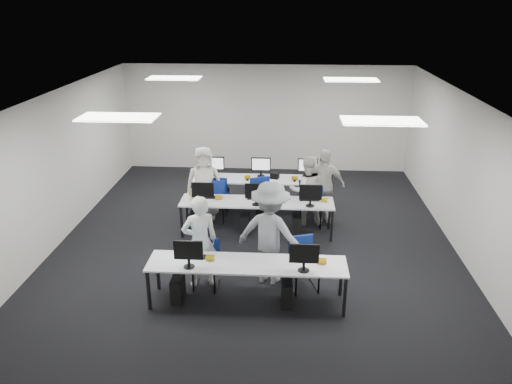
# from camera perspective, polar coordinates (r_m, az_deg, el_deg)

# --- Properties ---
(room) EXTENTS (9.00, 9.02, 3.00)m
(room) POSITION_cam_1_polar(r_m,az_deg,el_deg) (9.95, 0.03, 2.59)
(room) COLOR black
(room) RESTS_ON ground
(ceiling_panels) EXTENTS (5.20, 4.60, 0.02)m
(ceiling_panels) POSITION_cam_1_polar(r_m,az_deg,el_deg) (9.57, 0.03, 11.04)
(ceiling_panels) COLOR white
(ceiling_panels) RESTS_ON room
(desk_front) EXTENTS (3.20, 0.70, 0.73)m
(desk_front) POSITION_cam_1_polar(r_m,az_deg,el_deg) (8.09, -1.05, -8.43)
(desk_front) COLOR silver
(desk_front) RESTS_ON ground
(desk_mid) EXTENTS (3.20, 0.70, 0.73)m
(desk_mid) POSITION_cam_1_polar(r_m,az_deg,el_deg) (10.42, 0.09, -1.33)
(desk_mid) COLOR silver
(desk_mid) RESTS_ON ground
(desk_back) EXTENTS (3.20, 0.70, 0.73)m
(desk_back) POSITION_cam_1_polar(r_m,az_deg,el_deg) (11.72, 0.51, 1.31)
(desk_back) COLOR silver
(desk_back) RESTS_ON ground
(equipment_front) EXTENTS (2.51, 0.41, 1.19)m
(equipment_front) POSITION_cam_1_polar(r_m,az_deg,el_deg) (8.26, -2.39, -10.39)
(equipment_front) COLOR #0C5FA3
(equipment_front) RESTS_ON desk_front
(equipment_mid) EXTENTS (2.91, 0.41, 1.19)m
(equipment_mid) POSITION_cam_1_polar(r_m,az_deg,el_deg) (10.55, -0.95, -2.96)
(equipment_mid) COLOR white
(equipment_mid) RESTS_ON desk_mid
(equipment_back) EXTENTS (2.91, 0.41, 1.19)m
(equipment_back) POSITION_cam_1_polar(r_m,az_deg,el_deg) (11.85, 1.44, -0.15)
(equipment_back) COLOR white
(equipment_back) RESTS_ON desk_back
(chair_0) EXTENTS (0.44, 0.47, 0.84)m
(chair_0) POSITION_cam_1_polar(r_m,az_deg,el_deg) (8.78, -5.68, -9.12)
(chair_0) COLOR navy
(chair_0) RESTS_ON ground
(chair_1) EXTENTS (0.56, 0.59, 0.91)m
(chair_1) POSITION_cam_1_polar(r_m,az_deg,el_deg) (8.71, 5.43, -9.18)
(chair_1) COLOR navy
(chair_1) RESTS_ON ground
(chair_2) EXTENTS (0.50, 0.53, 0.93)m
(chair_2) POSITION_cam_1_polar(r_m,az_deg,el_deg) (11.27, -4.57, -1.74)
(chair_2) COLOR navy
(chair_2) RESTS_ON ground
(chair_3) EXTENTS (0.63, 0.65, 0.96)m
(chair_3) POSITION_cam_1_polar(r_m,az_deg,el_deg) (11.17, 0.76, -1.82)
(chair_3) COLOR navy
(chair_3) RESTS_ON ground
(chair_4) EXTENTS (0.51, 0.55, 0.97)m
(chair_4) POSITION_cam_1_polar(r_m,az_deg,el_deg) (11.03, 6.13, -2.25)
(chair_4) COLOR navy
(chair_4) RESTS_ON ground
(chair_5) EXTENTS (0.47, 0.51, 0.95)m
(chair_5) POSITION_cam_1_polar(r_m,az_deg,el_deg) (11.39, -4.46, -1.43)
(chair_5) COLOR navy
(chair_5) RESTS_ON ground
(chair_6) EXTENTS (0.54, 0.56, 0.85)m
(chair_6) POSITION_cam_1_polar(r_m,az_deg,el_deg) (11.41, -0.13, -1.51)
(chair_6) COLOR navy
(chair_6) RESTS_ON ground
(chair_7) EXTENTS (0.45, 0.49, 0.89)m
(chair_7) POSITION_cam_1_polar(r_m,az_deg,el_deg) (11.25, 6.35, -1.91)
(chair_7) COLOR navy
(chair_7) RESTS_ON ground
(handbag) EXTENTS (0.37, 0.30, 0.26)m
(handbag) POSITION_cam_1_polar(r_m,az_deg,el_deg) (10.55, -6.94, -0.15)
(handbag) COLOR tan
(handbag) RESTS_ON desk_mid
(student_0) EXTENTS (0.71, 0.60, 1.67)m
(student_0) POSITION_cam_1_polar(r_m,az_deg,el_deg) (8.54, -6.42, -5.69)
(student_0) COLOR beige
(student_0) RESTS_ON ground
(student_1) EXTENTS (0.83, 0.69, 1.57)m
(student_1) POSITION_cam_1_polar(r_m,az_deg,el_deg) (10.90, 5.82, 0.19)
(student_1) COLOR beige
(student_1) RESTS_ON ground
(student_2) EXTENTS (0.88, 0.64, 1.67)m
(student_2) POSITION_cam_1_polar(r_m,az_deg,el_deg) (11.18, -5.93, 1.00)
(student_2) COLOR beige
(student_2) RESTS_ON ground
(student_3) EXTENTS (1.03, 0.58, 1.67)m
(student_3) POSITION_cam_1_polar(r_m,az_deg,el_deg) (11.06, 7.66, 0.70)
(student_3) COLOR beige
(student_3) RESTS_ON ground
(photographer) EXTENTS (1.36, 1.04, 1.86)m
(photographer) POSITION_cam_1_polar(r_m,az_deg,el_deg) (8.58, 1.64, -4.74)
(photographer) COLOR slate
(photographer) RESTS_ON ground
(dslr_camera) EXTENTS (0.19, 0.22, 0.10)m
(dslr_camera) POSITION_cam_1_polar(r_m,az_deg,el_deg) (8.35, 2.15, 1.88)
(dslr_camera) COLOR black
(dslr_camera) RESTS_ON photographer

